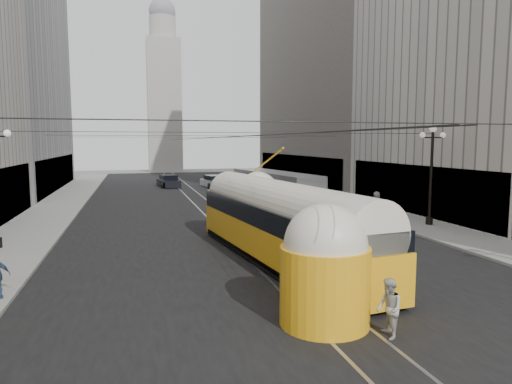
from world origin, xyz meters
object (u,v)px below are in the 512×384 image
streetcar (280,223)px  pedestrian_crossing_b (389,308)px  city_bus (274,189)px  pedestrian_sidewalk_right (377,205)px

streetcar → pedestrian_crossing_b: (0.45, -8.45, -0.98)m
city_bus → pedestrian_crossing_b: bearing=-100.0°
pedestrian_crossing_b → pedestrian_sidewalk_right: bearing=161.6°
streetcar → city_bus: bearing=73.5°
city_bus → pedestrian_crossing_b: size_ratio=7.23×
pedestrian_crossing_b → pedestrian_sidewalk_right: pedestrian_sidewalk_right is taller
streetcar → pedestrian_crossing_b: bearing=-87.0°
streetcar → pedestrian_crossing_b: streetcar is taller
streetcar → pedestrian_sidewalk_right: streetcar is taller
pedestrian_crossing_b → city_bus: bearing=-179.5°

